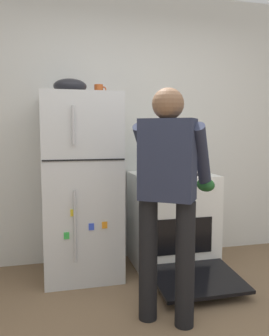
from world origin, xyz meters
name	(u,v)px	position (x,y,z in m)	size (l,w,h in m)	color
kitchen_wall_back	(124,128)	(0.00, 1.95, 1.35)	(6.00, 0.10, 2.70)	silver
refrigerator	(81,186)	(-0.48, 1.57, 0.82)	(0.68, 0.72, 1.65)	silver
stove_range	(173,221)	(0.40, 1.55, 0.44)	(0.76, 1.22, 0.91)	white
person_cook	(168,186)	(0.02, 0.61, 0.95)	(0.65, 0.68, 1.60)	black
red_pot	(158,168)	(0.24, 1.52, 0.97)	(0.34, 0.24, 0.12)	#236638
coffee_mug	(99,90)	(-0.30, 1.62, 1.69)	(0.11, 0.08, 0.10)	#B24C1E
pepper_mill	(193,161)	(0.70, 1.77, 1.01)	(0.05, 0.05, 0.18)	brown
mixing_bowl	(70,86)	(-0.56, 1.57, 1.71)	(0.29, 0.29, 0.13)	black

